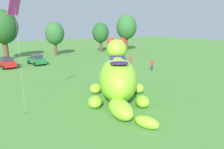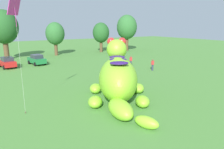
% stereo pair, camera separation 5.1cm
% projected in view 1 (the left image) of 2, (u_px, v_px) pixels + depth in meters
% --- Properties ---
extents(ground_plane, '(160.00, 160.00, 0.00)m').
position_uv_depth(ground_plane, '(114.00, 101.00, 18.84)').
color(ground_plane, '#4C8438').
extents(giant_inflatable_creature, '(7.28, 10.54, 5.41)m').
position_uv_depth(giant_inflatable_creature, '(118.00, 78.00, 18.82)').
color(giant_inflatable_creature, '#8CD12D').
rests_on(giant_inflatable_creature, ground).
extents(car_red, '(2.39, 4.31, 1.72)m').
position_uv_depth(car_red, '(7.00, 62.00, 33.23)').
color(car_red, red).
rests_on(car_red, ground).
extents(car_green, '(2.47, 4.34, 1.72)m').
position_uv_depth(car_green, '(36.00, 60.00, 35.90)').
color(car_green, '#1E7238').
rests_on(car_green, ground).
extents(tree_mid_left, '(5.35, 5.35, 9.50)m').
position_uv_depth(tree_mid_left, '(3.00, 27.00, 39.82)').
color(tree_mid_left, brown).
rests_on(tree_mid_left, ground).
extents(tree_centre_left, '(4.09, 4.09, 7.25)m').
position_uv_depth(tree_centre_left, '(55.00, 34.00, 45.87)').
color(tree_centre_left, brown).
rests_on(tree_centre_left, ground).
extents(tree_centre, '(4.07, 4.07, 7.22)m').
position_uv_depth(tree_centre, '(101.00, 33.00, 51.60)').
color(tree_centre, brown).
rests_on(tree_centre, ground).
extents(tree_centre_right, '(5.17, 5.17, 9.17)m').
position_uv_depth(tree_centre_right, '(126.00, 27.00, 54.04)').
color(tree_centre_right, brown).
rests_on(tree_centre_right, ground).
extents(spectator_near_inflatable, '(0.38, 0.26, 1.71)m').
position_uv_depth(spectator_near_inflatable, '(124.00, 69.00, 28.27)').
color(spectator_near_inflatable, '#2D334C').
rests_on(spectator_near_inflatable, ground).
extents(spectator_mid_field, '(0.38, 0.26, 1.71)m').
position_uv_depth(spectator_mid_field, '(131.00, 61.00, 34.49)').
color(spectator_mid_field, '#2D334C').
rests_on(spectator_mid_field, ground).
extents(spectator_by_cars, '(0.38, 0.26, 1.71)m').
position_uv_depth(spectator_by_cars, '(152.00, 65.00, 31.20)').
color(spectator_by_cars, '#2D334C').
rests_on(spectator_by_cars, ground).
extents(spectator_wandering, '(0.38, 0.26, 1.71)m').
position_uv_depth(spectator_wandering, '(119.00, 72.00, 26.43)').
color(spectator_wandering, '#726656').
rests_on(spectator_wandering, ground).
extents(tethered_flying_kite, '(1.13, 1.13, 8.75)m').
position_uv_depth(tethered_flying_kite, '(15.00, 6.00, 14.36)').
color(tethered_flying_kite, brown).
rests_on(tethered_flying_kite, ground).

